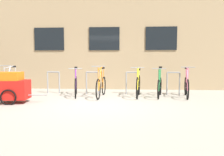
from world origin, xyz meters
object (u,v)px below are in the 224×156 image
bicycle_pink (187,86)px  bicycle_purple (76,85)px  bicycle_silver (11,85)px  bike_trailer (12,87)px  bicycle_orange (101,86)px  bicycle_green (160,86)px  bicycle_yellow (138,85)px

bicycle_pink → bicycle_purple: bearing=-179.6°
bicycle_silver → bike_trailer: size_ratio=1.17×
bicycle_orange → bike_trailer: size_ratio=1.17×
bicycle_orange → bike_trailer: bearing=-153.5°
bicycle_green → bicycle_silver: bicycle_silver is taller
bike_trailer → bicycle_purple: bearing=41.2°
bicycle_silver → bicycle_purple: bicycle_silver is taller
bicycle_orange → bicycle_pink: bicycle_orange is taller
bicycle_silver → bicycle_orange: bearing=-1.7°
bicycle_purple → bicycle_pink: bearing=0.4°
bicycle_silver → bicycle_yellow: (4.56, 0.07, 0.01)m
bicycle_silver → bicycle_pink: size_ratio=1.06×
bicycle_yellow → bicycle_purple: 2.20m
bicycle_purple → bicycle_orange: bearing=-8.8°
bicycle_silver → bicycle_purple: size_ratio=1.06×
bicycle_yellow → bike_trailer: size_ratio=1.17×
bicycle_green → bike_trailer: 4.75m
bicycle_silver → bicycle_yellow: size_ratio=1.00×
bike_trailer → bicycle_yellow: bearing=20.5°
bicycle_orange → bike_trailer: bicycle_orange is taller
bike_trailer → bicycle_orange: bearing=26.5°
bicycle_pink → bicycle_purple: size_ratio=1.00×
bicycle_orange → bicycle_pink: 2.94m
bicycle_green → bicycle_pink: 0.92m
bicycle_purple → bike_trailer: 2.12m
bicycle_green → bike_trailer: bicycle_green is taller
bicycle_green → bicycle_orange: size_ratio=0.92×
bicycle_green → bicycle_orange: bicycle_orange is taller
bicycle_silver → bicycle_purple: 2.36m
bicycle_pink → bike_trailer: bearing=-165.3°
bicycle_purple → bike_trailer: (-1.59, -1.39, 0.10)m
bicycle_purple → bike_trailer: bearing=-138.8°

